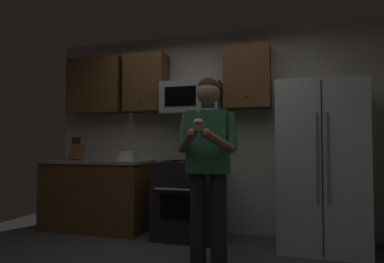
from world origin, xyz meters
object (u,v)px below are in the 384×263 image
at_px(cupcake, 198,125).
at_px(bowl_large_white, 125,156).
at_px(knife_block, 77,152).
at_px(oven_range, 189,199).
at_px(microwave, 192,98).
at_px(person, 208,159).
at_px(refrigerator, 320,165).

bearing_deg(cupcake, bowl_large_white, 136.45).
bearing_deg(knife_block, oven_range, 1.07).
relative_size(microwave, person, 0.42).
bearing_deg(cupcake, oven_range, 110.55).
height_order(oven_range, refrigerator, refrigerator).
bearing_deg(knife_block, bowl_large_white, 7.45).
height_order(refrigerator, bowl_large_white, refrigerator).
distance_m(knife_block, person, 2.23).
bearing_deg(bowl_large_white, cupcake, -43.55).
bearing_deg(cupcake, person, 90.00).
bearing_deg(person, oven_range, 117.03).
bearing_deg(oven_range, knife_block, -178.93).
xyz_separation_m(microwave, knife_block, (-1.58, -0.15, -0.68)).
bearing_deg(person, refrigerator, 40.08).
distance_m(oven_range, microwave, 1.26).
bearing_deg(knife_block, cupcake, -30.60).
relative_size(bowl_large_white, cupcake, 1.47).
xyz_separation_m(refrigerator, knife_block, (-3.08, 0.01, 0.14)).
distance_m(oven_range, bowl_large_white, 1.04).
relative_size(oven_range, refrigerator, 0.52).
xyz_separation_m(refrigerator, cupcake, (-1.04, -1.20, 0.39)).
xyz_separation_m(microwave, person, (0.46, -1.03, -0.72)).
height_order(oven_range, person, person).
xyz_separation_m(oven_range, microwave, (0.00, 0.12, 1.26)).
distance_m(oven_range, person, 1.15).
bearing_deg(refrigerator, bowl_large_white, 177.65).
height_order(refrigerator, cupcake, refrigerator).
bearing_deg(person, bowl_large_white, 144.63).
distance_m(microwave, refrigerator, 1.72).
height_order(oven_range, knife_block, knife_block).
bearing_deg(microwave, knife_block, -174.62).
xyz_separation_m(microwave, refrigerator, (1.50, -0.16, -0.82)).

